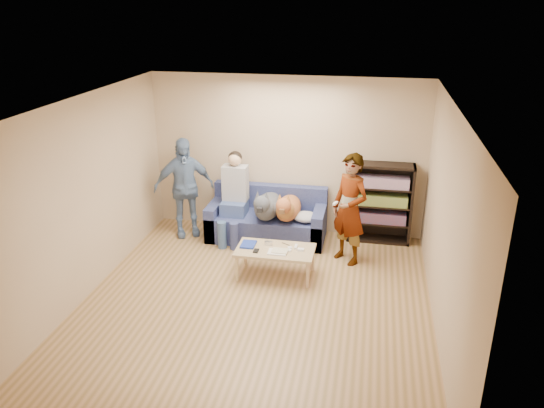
% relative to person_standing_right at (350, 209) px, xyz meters
% --- Properties ---
extents(ground, '(5.00, 5.00, 0.00)m').
position_rel_person_standing_right_xyz_m(ground, '(-1.10, -1.49, -0.84)').
color(ground, olive).
rests_on(ground, ground).
extents(ceiling, '(5.00, 5.00, 0.00)m').
position_rel_person_standing_right_xyz_m(ceiling, '(-1.10, -1.49, 1.76)').
color(ceiling, white).
rests_on(ceiling, ground).
extents(wall_back, '(4.50, 0.00, 4.50)m').
position_rel_person_standing_right_xyz_m(wall_back, '(-1.10, 1.01, 0.46)').
color(wall_back, tan).
rests_on(wall_back, ground).
extents(wall_front, '(4.50, 0.00, 4.50)m').
position_rel_person_standing_right_xyz_m(wall_front, '(-1.10, -3.99, 0.46)').
color(wall_front, tan).
rests_on(wall_front, ground).
extents(wall_left, '(0.00, 5.00, 5.00)m').
position_rel_person_standing_right_xyz_m(wall_left, '(-3.35, -1.49, 0.46)').
color(wall_left, tan).
rests_on(wall_left, ground).
extents(wall_right, '(0.00, 5.00, 5.00)m').
position_rel_person_standing_right_xyz_m(wall_right, '(1.15, -1.49, 0.46)').
color(wall_right, tan).
rests_on(wall_right, ground).
extents(blanket, '(0.42, 0.35, 0.14)m').
position_rel_person_standing_right_xyz_m(blanket, '(-0.69, 0.39, -0.34)').
color(blanket, '#A6A6AA').
rests_on(blanket, sofa).
extents(person_standing_right, '(0.72, 0.70, 1.67)m').
position_rel_person_standing_right_xyz_m(person_standing_right, '(0.00, 0.00, 0.00)').
color(person_standing_right, gray).
rests_on(person_standing_right, ground).
extents(person_standing_left, '(1.05, 0.81, 1.66)m').
position_rel_person_standing_right_xyz_m(person_standing_left, '(-2.71, 0.46, -0.00)').
color(person_standing_left, '#7488BA').
rests_on(person_standing_left, ground).
extents(held_controller, '(0.07, 0.12, 0.03)m').
position_rel_person_standing_right_xyz_m(held_controller, '(-0.20, -0.20, 0.16)').
color(held_controller, white).
rests_on(held_controller, person_standing_right).
extents(notebook_blue, '(0.20, 0.26, 0.03)m').
position_rel_person_standing_right_xyz_m(notebook_blue, '(-1.38, -0.61, -0.40)').
color(notebook_blue, '#1B3298').
rests_on(notebook_blue, coffee_table).
extents(papers, '(0.26, 0.20, 0.02)m').
position_rel_person_standing_right_xyz_m(papers, '(-0.93, -0.76, -0.41)').
color(papers, silver).
rests_on(papers, coffee_table).
extents(magazine, '(0.22, 0.17, 0.01)m').
position_rel_person_standing_right_xyz_m(magazine, '(-0.90, -0.74, -0.39)').
color(magazine, beige).
rests_on(magazine, coffee_table).
extents(camera_silver, '(0.11, 0.06, 0.05)m').
position_rel_person_standing_right_xyz_m(camera_silver, '(-1.10, -0.54, -0.39)').
color(camera_silver, silver).
rests_on(camera_silver, coffee_table).
extents(controller_a, '(0.04, 0.13, 0.03)m').
position_rel_person_standing_right_xyz_m(controller_a, '(-0.70, -0.56, -0.40)').
color(controller_a, white).
rests_on(controller_a, coffee_table).
extents(controller_b, '(0.09, 0.06, 0.03)m').
position_rel_person_standing_right_xyz_m(controller_b, '(-0.62, -0.64, -0.40)').
color(controller_b, white).
rests_on(controller_b, coffee_table).
extents(headphone_cup_a, '(0.07, 0.07, 0.02)m').
position_rel_person_standing_right_xyz_m(headphone_cup_a, '(-0.78, -0.68, -0.41)').
color(headphone_cup_a, white).
rests_on(headphone_cup_a, coffee_table).
extents(headphone_cup_b, '(0.07, 0.07, 0.02)m').
position_rel_person_standing_right_xyz_m(headphone_cup_b, '(-0.78, -0.60, -0.41)').
color(headphone_cup_b, silver).
rests_on(headphone_cup_b, coffee_table).
extents(pen_orange, '(0.13, 0.06, 0.01)m').
position_rel_person_standing_right_xyz_m(pen_orange, '(-1.00, -0.82, -0.41)').
color(pen_orange, orange).
rests_on(pen_orange, coffee_table).
extents(pen_black, '(0.13, 0.08, 0.01)m').
position_rel_person_standing_right_xyz_m(pen_black, '(-0.86, -0.48, -0.41)').
color(pen_black, black).
rests_on(pen_black, coffee_table).
extents(wallet, '(0.07, 0.12, 0.02)m').
position_rel_person_standing_right_xyz_m(wallet, '(-1.23, -0.78, -0.41)').
color(wallet, black).
rests_on(wallet, coffee_table).
extents(sofa, '(1.90, 0.85, 0.82)m').
position_rel_person_standing_right_xyz_m(sofa, '(-1.35, 0.60, -0.56)').
color(sofa, '#515B93').
rests_on(sofa, ground).
extents(person_seated, '(0.40, 0.73, 1.47)m').
position_rel_person_standing_right_xyz_m(person_seated, '(-1.87, 0.48, -0.06)').
color(person_seated, '#435395').
rests_on(person_seated, sofa).
extents(dog_gray, '(0.42, 1.25, 0.60)m').
position_rel_person_standing_right_xyz_m(dog_gray, '(-1.31, 0.37, -0.20)').
color(dog_gray, '#4C4E56').
rests_on(dog_gray, sofa).
extents(dog_tan, '(0.39, 1.15, 0.56)m').
position_rel_person_standing_right_xyz_m(dog_tan, '(-0.99, 0.39, -0.21)').
color(dog_tan, '#A86533').
rests_on(dog_tan, sofa).
extents(coffee_table, '(1.10, 0.60, 0.42)m').
position_rel_person_standing_right_xyz_m(coffee_table, '(-0.98, -0.66, -0.46)').
color(coffee_table, tan).
rests_on(coffee_table, ground).
extents(bookshelf, '(1.00, 0.34, 1.30)m').
position_rel_person_standing_right_xyz_m(bookshelf, '(0.45, 0.84, -0.16)').
color(bookshelf, black).
rests_on(bookshelf, ground).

